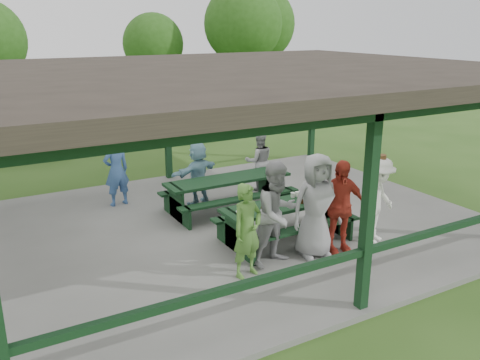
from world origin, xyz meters
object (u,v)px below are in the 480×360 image
picnic_table_near (285,217)px  pickup_truck (159,119)px  contestant_white_fedora (377,200)px  spectator_blue (116,170)px  contestant_green (247,231)px  contestant_grey_left (277,214)px  spectator_grey (259,161)px  spectator_lblue (198,173)px  farm_trailer (26,137)px  picnic_table_far (228,189)px  contestant_grey_mid (316,206)px  contestant_red (339,207)px

picnic_table_near → pickup_truck: size_ratio=0.53×
contestant_white_fedora → spectator_blue: 5.81m
contestant_green → contestant_grey_left: bearing=-0.5°
picnic_table_near → spectator_grey: spectator_grey is taller
spectator_lblue → farm_trailer: 7.63m
picnic_table_far → contestant_white_fedora: contestant_white_fedora is taller
picnic_table_near → spectator_blue: (-2.24, 3.55, 0.36)m
picnic_table_near → contestant_grey_left: 1.12m
picnic_table_near → contestant_grey_mid: 0.97m
contestant_green → spectator_grey: 4.60m
contestant_grey_mid → contestant_white_fedora: bearing=6.6°
picnic_table_far → spectator_grey: 1.66m
contestant_red → pickup_truck: 11.54m
picnic_table_near → contestant_red: size_ratio=1.46×
picnic_table_far → spectator_blue: spectator_blue is taller
spectator_lblue → spectator_grey: bearing=165.1°
contestant_grey_mid → contestant_red: (0.46, -0.08, -0.08)m
contestant_grey_left → spectator_blue: contestant_grey_left is taller
picnic_table_near → farm_trailer: 10.38m
picnic_table_near → contestant_grey_left: contestant_grey_left is taller
contestant_grey_mid → contestant_white_fedora: contestant_grey_mid is taller
contestant_grey_mid → pickup_truck: size_ratio=0.39×
contestant_grey_left → spectator_lblue: 3.50m
picnic_table_far → contestant_grey_left: (-0.52, -2.77, 0.44)m
contestant_white_fedora → contestant_green: bearing=159.7°
contestant_grey_left → pickup_truck: contestant_grey_left is taller
picnic_table_far → farm_trailer: size_ratio=0.77×
contestant_grey_mid → farm_trailer: 11.21m
contestant_grey_mid → farm_trailer: bearing=118.2°
contestant_red → farm_trailer: (-3.92, 10.74, -0.32)m
picnic_table_far → spectator_lblue: 0.87m
contestant_grey_mid → spectator_lblue: contestant_grey_mid is taller
spectator_grey → pickup_truck: spectator_grey is taller
picnic_table_far → contestant_green: contestant_green is taller
picnic_table_far → contestant_white_fedora: size_ratio=1.66×
contestant_grey_left → contestant_red: (1.23, -0.16, -0.05)m
picnic_table_far → pickup_truck: bearing=79.3°
contestant_grey_mid → spectator_blue: bearing=128.1°
spectator_blue → farm_trailer: spectator_blue is taller
picnic_table_near → spectator_grey: 3.16m
contestant_grey_left → farm_trailer: contestant_grey_left is taller
contestant_grey_mid → spectator_blue: 4.96m
picnic_table_far → contestant_grey_left: size_ratio=1.55×
picnic_table_near → contestant_grey_mid: bearing=-84.5°
spectator_lblue → pickup_truck: spectator_lblue is taller
contestant_grey_left → farm_trailer: bearing=93.4°
spectator_blue → spectator_lblue: bearing=144.3°
spectator_blue → pickup_truck: bearing=-127.3°
picnic_table_far → contestant_grey_mid: 2.89m
contestant_green → spectator_grey: (2.57, 3.82, -0.06)m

